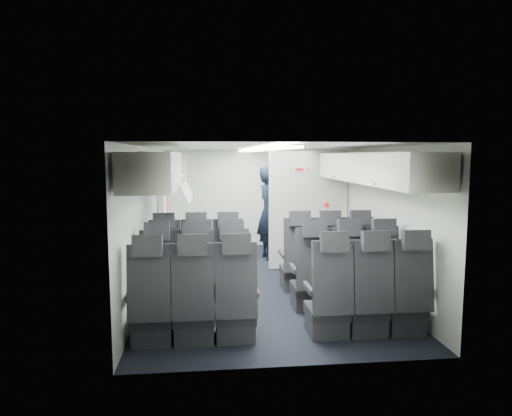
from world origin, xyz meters
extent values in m
cube|color=black|center=(0.00, 0.00, -0.01)|extent=(3.40, 6.00, 0.01)
cube|color=white|center=(0.00, 0.00, 2.15)|extent=(3.40, 6.00, 0.01)
cube|color=silver|center=(0.00, 3.00, 1.07)|extent=(3.40, 0.01, 2.15)
cube|color=silver|center=(0.00, -3.00, 1.07)|extent=(3.40, 0.01, 2.15)
cube|color=silver|center=(-1.70, 0.00, 1.07)|extent=(0.01, 6.00, 2.15)
cube|color=silver|center=(1.70, 0.00, 1.07)|extent=(0.01, 6.00, 2.15)
cube|color=white|center=(0.00, 0.00, 2.11)|extent=(0.25, 5.52, 0.03)
cube|color=#27272A|center=(-1.42, -0.45, 0.27)|extent=(0.44, 0.46, 0.12)
cube|color=#2D2D33|center=(-1.42, -0.45, 0.11)|extent=(0.42, 0.42, 0.22)
cube|color=#27272A|center=(-1.42, -0.67, 0.72)|extent=(0.44, 0.20, 0.80)
cube|color=#27272A|center=(-1.42, -0.72, 1.12)|extent=(0.30, 0.12, 0.23)
cube|color=#2D2D33|center=(-1.64, -0.48, 0.55)|extent=(0.05, 0.40, 0.06)
cube|color=#2D2D33|center=(-1.20, -0.48, 0.55)|extent=(0.05, 0.40, 0.06)
cube|color=#27272A|center=(-0.97, -0.45, 0.27)|extent=(0.44, 0.46, 0.12)
cube|color=#2D2D33|center=(-0.97, -0.45, 0.11)|extent=(0.42, 0.42, 0.22)
cube|color=#27272A|center=(-0.97, -0.67, 0.72)|extent=(0.44, 0.20, 0.80)
cube|color=#27272A|center=(-0.97, -0.72, 1.12)|extent=(0.30, 0.12, 0.23)
cube|color=#2D2D33|center=(-1.19, -0.48, 0.55)|extent=(0.05, 0.40, 0.06)
cube|color=#2D2D33|center=(-0.75, -0.48, 0.55)|extent=(0.05, 0.40, 0.06)
cube|color=#27272A|center=(-0.52, -0.45, 0.27)|extent=(0.44, 0.46, 0.12)
cube|color=#2D2D33|center=(-0.52, -0.45, 0.11)|extent=(0.42, 0.42, 0.22)
cube|color=#27272A|center=(-0.52, -0.67, 0.72)|extent=(0.44, 0.20, 0.80)
cube|color=#27272A|center=(-0.52, -0.72, 1.12)|extent=(0.30, 0.12, 0.23)
cube|color=#2D2D33|center=(-0.74, -0.48, 0.55)|extent=(0.05, 0.40, 0.06)
cube|color=#2D2D33|center=(-0.30, -0.48, 0.55)|extent=(0.05, 0.40, 0.06)
cube|color=#27272A|center=(0.52, -0.45, 0.27)|extent=(0.44, 0.46, 0.12)
cube|color=#2D2D33|center=(0.52, -0.45, 0.11)|extent=(0.42, 0.42, 0.22)
cube|color=#27272A|center=(0.52, -0.67, 0.72)|extent=(0.44, 0.20, 0.80)
cube|color=#27272A|center=(0.52, -0.72, 1.12)|extent=(0.30, 0.12, 0.23)
cube|color=#2D2D33|center=(0.30, -0.48, 0.55)|extent=(0.05, 0.40, 0.06)
cube|color=#2D2D33|center=(0.74, -0.48, 0.55)|extent=(0.05, 0.40, 0.06)
cube|color=#27272A|center=(0.97, -0.45, 0.27)|extent=(0.44, 0.46, 0.12)
cube|color=#2D2D33|center=(0.97, -0.45, 0.11)|extent=(0.42, 0.42, 0.22)
cube|color=#27272A|center=(0.97, -0.67, 0.72)|extent=(0.44, 0.20, 0.80)
cube|color=#27272A|center=(0.97, -0.72, 1.12)|extent=(0.30, 0.12, 0.23)
cube|color=#2D2D33|center=(0.75, -0.48, 0.55)|extent=(0.05, 0.40, 0.06)
cube|color=#2D2D33|center=(1.19, -0.48, 0.55)|extent=(0.05, 0.40, 0.06)
cube|color=#27272A|center=(1.42, -0.45, 0.27)|extent=(0.44, 0.46, 0.12)
cube|color=#2D2D33|center=(1.42, -0.45, 0.11)|extent=(0.42, 0.42, 0.22)
cube|color=#27272A|center=(1.42, -0.67, 0.72)|extent=(0.44, 0.20, 0.80)
cube|color=#27272A|center=(1.42, -0.72, 1.12)|extent=(0.30, 0.12, 0.23)
cube|color=#2D2D33|center=(1.20, -0.48, 0.55)|extent=(0.05, 0.40, 0.06)
cube|color=#2D2D33|center=(1.64, -0.48, 0.55)|extent=(0.05, 0.40, 0.06)
cube|color=#27272A|center=(-1.42, -1.35, 0.27)|extent=(0.44, 0.46, 0.12)
cube|color=#2D2D33|center=(-1.42, -1.35, 0.11)|extent=(0.42, 0.42, 0.22)
cube|color=#27272A|center=(-1.42, -1.57, 0.72)|extent=(0.44, 0.20, 0.80)
cube|color=#27272A|center=(-1.42, -1.62, 1.12)|extent=(0.30, 0.12, 0.23)
cube|color=#2D2D33|center=(-1.64, -1.38, 0.55)|extent=(0.05, 0.40, 0.06)
cube|color=#2D2D33|center=(-1.20, -1.38, 0.55)|extent=(0.05, 0.40, 0.06)
cube|color=#27272A|center=(-0.97, -1.35, 0.27)|extent=(0.44, 0.46, 0.12)
cube|color=#2D2D33|center=(-0.97, -1.35, 0.11)|extent=(0.42, 0.42, 0.22)
cube|color=#27272A|center=(-0.97, -1.57, 0.72)|extent=(0.44, 0.20, 0.80)
cube|color=#27272A|center=(-0.97, -1.62, 1.12)|extent=(0.30, 0.12, 0.23)
cube|color=#2D2D33|center=(-1.19, -1.38, 0.55)|extent=(0.05, 0.40, 0.06)
cube|color=#2D2D33|center=(-0.75, -1.38, 0.55)|extent=(0.05, 0.40, 0.06)
cube|color=#27272A|center=(-0.52, -1.35, 0.27)|extent=(0.44, 0.46, 0.12)
cube|color=#2D2D33|center=(-0.52, -1.35, 0.11)|extent=(0.42, 0.42, 0.22)
cube|color=#27272A|center=(-0.52, -1.57, 0.72)|extent=(0.44, 0.20, 0.80)
cube|color=#27272A|center=(-0.52, -1.62, 1.12)|extent=(0.30, 0.12, 0.23)
cube|color=#2D2D33|center=(-0.74, -1.38, 0.55)|extent=(0.05, 0.40, 0.06)
cube|color=#2D2D33|center=(-0.30, -1.38, 0.55)|extent=(0.05, 0.40, 0.06)
cube|color=#27272A|center=(0.52, -1.35, 0.27)|extent=(0.44, 0.46, 0.12)
cube|color=#2D2D33|center=(0.52, -1.35, 0.11)|extent=(0.42, 0.42, 0.22)
cube|color=#27272A|center=(0.52, -1.57, 0.72)|extent=(0.44, 0.20, 0.80)
cube|color=#27272A|center=(0.52, -1.62, 1.12)|extent=(0.30, 0.12, 0.23)
cube|color=#2D2D33|center=(0.30, -1.38, 0.55)|extent=(0.05, 0.40, 0.06)
cube|color=#2D2D33|center=(0.74, -1.38, 0.55)|extent=(0.05, 0.40, 0.06)
cube|color=#27272A|center=(0.97, -1.35, 0.27)|extent=(0.44, 0.46, 0.12)
cube|color=#2D2D33|center=(0.97, -1.35, 0.11)|extent=(0.42, 0.42, 0.22)
cube|color=#27272A|center=(0.97, -1.57, 0.72)|extent=(0.44, 0.20, 0.80)
cube|color=#27272A|center=(0.97, -1.62, 1.12)|extent=(0.30, 0.12, 0.23)
cube|color=#2D2D33|center=(0.75, -1.38, 0.55)|extent=(0.05, 0.40, 0.06)
cube|color=#2D2D33|center=(1.19, -1.38, 0.55)|extent=(0.05, 0.40, 0.06)
cube|color=#27272A|center=(1.42, -1.35, 0.27)|extent=(0.44, 0.46, 0.12)
cube|color=#2D2D33|center=(1.42, -1.35, 0.11)|extent=(0.42, 0.42, 0.22)
cube|color=#27272A|center=(1.42, -1.57, 0.72)|extent=(0.44, 0.20, 0.80)
cube|color=#27272A|center=(1.42, -1.62, 1.12)|extent=(0.30, 0.12, 0.23)
cube|color=#2D2D33|center=(1.20, -1.38, 0.55)|extent=(0.05, 0.40, 0.06)
cube|color=#2D2D33|center=(1.64, -1.38, 0.55)|extent=(0.05, 0.40, 0.06)
cube|color=#27272A|center=(-1.42, -2.25, 0.27)|extent=(0.44, 0.46, 0.12)
cube|color=#2D2D33|center=(-1.42, -2.25, 0.11)|extent=(0.42, 0.42, 0.22)
cube|color=#27272A|center=(-1.42, -2.47, 0.72)|extent=(0.44, 0.20, 0.80)
cube|color=#27272A|center=(-1.42, -2.52, 1.12)|extent=(0.30, 0.12, 0.23)
cube|color=#2D2D33|center=(-1.64, -2.28, 0.55)|extent=(0.05, 0.40, 0.06)
cube|color=#2D2D33|center=(-1.20, -2.28, 0.55)|extent=(0.05, 0.40, 0.06)
cube|color=#27272A|center=(-0.97, -2.25, 0.27)|extent=(0.44, 0.46, 0.12)
cube|color=#2D2D33|center=(-0.97, -2.25, 0.11)|extent=(0.42, 0.42, 0.22)
cube|color=#27272A|center=(-0.97, -2.47, 0.72)|extent=(0.44, 0.20, 0.80)
cube|color=#27272A|center=(-0.97, -2.52, 1.12)|extent=(0.30, 0.12, 0.23)
cube|color=#2D2D33|center=(-1.19, -2.28, 0.55)|extent=(0.05, 0.40, 0.06)
cube|color=#2D2D33|center=(-0.75, -2.28, 0.55)|extent=(0.05, 0.40, 0.06)
cube|color=#27272A|center=(-0.52, -2.25, 0.27)|extent=(0.44, 0.46, 0.12)
cube|color=#2D2D33|center=(-0.52, -2.25, 0.11)|extent=(0.42, 0.42, 0.22)
cube|color=#27272A|center=(-0.52, -2.47, 0.72)|extent=(0.44, 0.20, 0.80)
cube|color=#27272A|center=(-0.52, -2.52, 1.12)|extent=(0.30, 0.12, 0.23)
cube|color=#2D2D33|center=(-0.74, -2.28, 0.55)|extent=(0.05, 0.40, 0.06)
cube|color=#2D2D33|center=(-0.30, -2.28, 0.55)|extent=(0.05, 0.40, 0.06)
cube|color=#27272A|center=(0.52, -2.25, 0.27)|extent=(0.44, 0.46, 0.12)
cube|color=#2D2D33|center=(0.52, -2.25, 0.11)|extent=(0.42, 0.42, 0.22)
cube|color=#27272A|center=(0.52, -2.47, 0.72)|extent=(0.44, 0.20, 0.80)
cube|color=#27272A|center=(0.52, -2.52, 1.12)|extent=(0.30, 0.12, 0.23)
cube|color=#2D2D33|center=(0.30, -2.28, 0.55)|extent=(0.05, 0.40, 0.06)
cube|color=#2D2D33|center=(0.74, -2.28, 0.55)|extent=(0.05, 0.40, 0.06)
cube|color=#27272A|center=(0.97, -2.25, 0.27)|extent=(0.44, 0.46, 0.12)
cube|color=#2D2D33|center=(0.97, -2.25, 0.11)|extent=(0.42, 0.42, 0.22)
cube|color=#27272A|center=(0.97, -2.47, 0.72)|extent=(0.44, 0.20, 0.80)
cube|color=#27272A|center=(0.97, -2.52, 1.12)|extent=(0.30, 0.12, 0.23)
cube|color=#2D2D33|center=(0.75, -2.28, 0.55)|extent=(0.05, 0.40, 0.06)
cube|color=#2D2D33|center=(1.19, -2.28, 0.55)|extent=(0.05, 0.40, 0.06)
cube|color=#27272A|center=(1.42, -2.25, 0.27)|extent=(0.44, 0.46, 0.12)
cube|color=#2D2D33|center=(1.42, -2.25, 0.11)|extent=(0.42, 0.42, 0.22)
cube|color=#27272A|center=(1.42, -2.47, 0.72)|extent=(0.44, 0.20, 0.80)
cube|color=#27272A|center=(1.42, -2.52, 1.12)|extent=(0.30, 0.12, 0.23)
cube|color=#2D2D33|center=(1.20, -2.28, 0.55)|extent=(0.05, 0.40, 0.06)
cube|color=#2D2D33|center=(1.64, -2.28, 0.55)|extent=(0.05, 0.40, 0.06)
cube|color=silver|center=(-1.40, -2.00, 1.86)|extent=(0.52, 1.80, 0.40)
cylinder|color=slate|center=(-1.15, -2.00, 1.70)|extent=(0.04, 0.10, 0.04)
cube|color=#9E9E93|center=(-1.40, -0.25, 1.66)|extent=(0.52, 1.70, 0.04)
cube|color=silver|center=(-1.66, -0.25, 1.86)|extent=(0.06, 1.70, 0.44)
cube|color=silver|center=(-1.40, -1.08, 1.86)|extent=(0.52, 0.04, 0.40)
cube|color=silver|center=(-1.40, 0.58, 1.86)|extent=(0.52, 0.04, 0.40)
cube|color=silver|center=(-1.15, -0.25, 1.55)|extent=(0.21, 1.61, 0.38)
cube|color=silver|center=(1.40, -2.00, 1.86)|extent=(0.52, 1.80, 0.40)
cylinder|color=slate|center=(1.15, -2.00, 1.70)|extent=(0.04, 0.10, 0.04)
cube|color=silver|center=(1.40, -0.25, 1.86)|extent=(0.52, 1.70, 0.40)
cylinder|color=slate|center=(1.15, -0.25, 1.70)|extent=(0.04, 0.10, 0.04)
cube|color=silver|center=(0.98, 0.80, 1.07)|extent=(1.40, 0.12, 2.13)
cube|color=white|center=(0.85, 0.73, 1.78)|extent=(0.24, 0.01, 0.10)
cube|color=red|center=(0.80, 0.72, 1.78)|extent=(0.13, 0.01, 0.04)
cube|color=red|center=(0.95, 0.72, 1.78)|extent=(0.05, 0.01, 0.03)
cylinder|color=white|center=(1.30, 0.73, 1.15)|extent=(0.11, 0.01, 0.11)
cylinder|color=red|center=(1.30, 0.72, 1.15)|extent=(0.09, 0.01, 0.09)
cube|color=#939399|center=(0.95, 2.72, 0.95)|extent=(0.85, 0.50, 1.90)
cube|color=#3F3F42|center=(0.95, 2.46, 0.50)|extent=(0.80, 0.01, 0.02)
cube|color=#3F3F42|center=(0.95, 2.46, 1.00)|extent=(0.80, 0.01, 0.02)
cube|color=#3F3F42|center=(0.95, 2.46, 1.50)|extent=(0.80, 0.01, 0.02)
cube|color=silver|center=(-1.64, 1.55, 0.95)|extent=(0.10, 0.92, 1.86)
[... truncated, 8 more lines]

